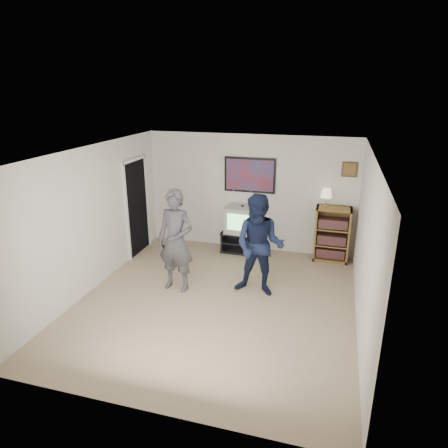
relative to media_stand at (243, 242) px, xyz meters
The scene contains 13 objects.
room_shell 2.15m from the media_stand, 87.95° to the right, with size 4.51×5.00×2.51m.
media_stand is the anchor object (origin of this frame).
crt_television 0.51m from the media_stand, behind, with size 0.67×0.57×0.57m, color #A2A29D, non-canonical shape.
bookshelf 1.88m from the media_stand, ahead, with size 0.69×0.39×1.13m, color brown, non-canonical shape.
table_lamp 2.00m from the media_stand, ahead, with size 0.24×0.24×0.38m, color beige, non-canonical shape.
person_tall 2.20m from the media_stand, 110.58° to the right, with size 0.66×0.44×1.82m, color #3A393D.
person_short 1.98m from the media_stand, 68.55° to the right, with size 0.86×0.67×1.77m, color #121932.
controller_left 2.14m from the media_stand, 111.27° to the right, with size 0.04×0.12×0.04m, color white.
controller_right 1.82m from the media_stand, 65.88° to the right, with size 0.03×0.12×0.03m, color white.
poster 1.45m from the media_stand, 74.64° to the left, with size 1.10×0.03×0.75m, color black.
air_vent 1.81m from the media_stand, 152.62° to the left, with size 0.28×0.02×0.14m, color white.
small_picture 2.66m from the media_stand, ahead, with size 0.30×0.03×0.30m, color #473016.
doorway 2.39m from the media_stand, 163.79° to the right, with size 0.03×0.85×2.00m, color black.
Camera 1 is at (1.74, -5.65, 3.44)m, focal length 32.00 mm.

